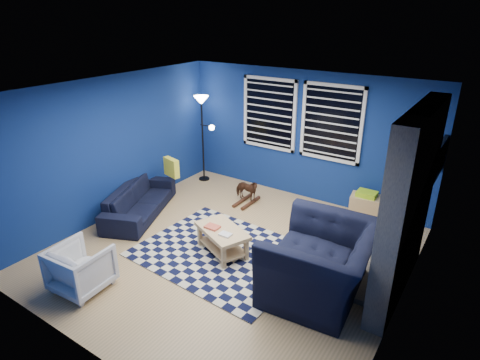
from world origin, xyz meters
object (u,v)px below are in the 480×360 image
Objects in this scene: rocking_horse at (246,190)px; armchair_big at (320,263)px; cabinet at (365,207)px; floor_lamp at (202,112)px; sofa at (140,201)px; armchair_bent at (81,268)px; coffee_table at (222,236)px; tv at (438,161)px.

armchair_big is at bearing -130.53° from rocking_horse.
cabinet is 0.31× the size of floor_lamp.
floor_lamp reaches higher than sofa.
cabinet is (3.50, 2.13, -0.04)m from sofa.
armchair_bent reaches higher than cabinet.
sofa is 1.00× the size of floor_lamp.
armchair_big reaches higher than coffee_table.
armchair_big is 2.56× the size of cabinet.
cabinet is at bearing 178.33° from armchair_big.
rocking_horse is 0.51× the size of coffee_table.
sofa is at bearing -99.46° from armchair_big.
floor_lamp is (-3.68, 2.23, 1.05)m from armchair_big.
armchair_bent reaches higher than sofa.
floor_lamp is at bearing -22.13° from sofa.
coffee_table is at bearing -97.51° from armchair_big.
coffee_table is at bearing -162.35° from rocking_horse.
sofa reaches higher than rocking_horse.
armchair_bent is (-2.70, -1.66, -0.16)m from armchair_big.
cabinet is at bearing 57.58° from coffee_table.
sofa is 2.16m from armchair_bent.
rocking_horse is (0.45, 3.40, -0.03)m from armchair_bent.
tv reaches higher than cabinet.
armchair_bent is at bearing -75.95° from floor_lamp.
tv is 5.05m from sofa.
rocking_horse is (-2.25, 1.74, -0.19)m from armchair_big.
rocking_horse is 0.28× the size of floor_lamp.
tv is at bearing -137.12° from armchair_bent.
sofa reaches higher than cabinet.
cabinet is (2.11, 0.67, -0.06)m from rocking_horse.
cabinet is (-0.14, 2.41, -0.24)m from armchair_big.
cabinet is at bearing -81.71° from sofa.
tv reaches higher than sofa.
floor_lamp is at bearing -79.77° from armchair_bent.
rocking_horse is (-3.15, -0.42, -1.11)m from tv.
sofa is 2.66× the size of armchair_bent.
sofa reaches higher than coffee_table.
coffee_table is (-1.63, 0.07, -0.17)m from armchair_big.
tv is 3.37m from rocking_horse.
coffee_table is (0.62, -1.67, 0.02)m from rocking_horse.
coffee_table is 1.76× the size of cabinet.
tv is 1.73× the size of cabinet.
floor_lamp is at bearing -126.35° from armchair_big.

